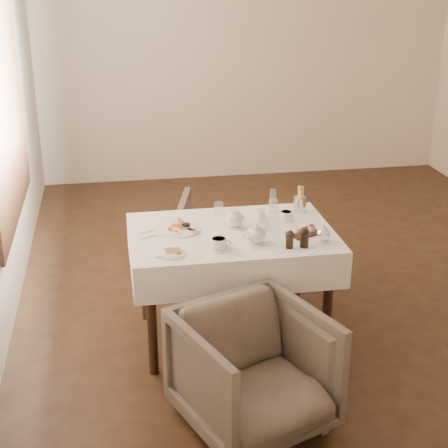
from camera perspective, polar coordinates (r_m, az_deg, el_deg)
room at (r=5.00m, az=-18.05°, el=11.58°), size 5.00×5.00×5.00m
table at (r=4.35m, az=0.63°, el=-2.05°), size 1.28×0.88×0.75m
armchair_near at (r=3.70m, az=2.49°, el=-12.15°), size 0.93×0.94×0.66m
armchair_far at (r=5.20m, az=0.34°, el=-1.50°), size 0.88×0.89×0.68m
breakfast_plate at (r=4.33m, az=-3.82°, el=-0.37°), size 0.28×0.28×0.03m
side_plate at (r=3.99m, az=-4.47°, el=-2.46°), size 0.18×0.17×0.02m
teapot_centre at (r=4.35m, az=0.85°, el=0.55°), size 0.20×0.18×0.13m
teapot_front at (r=4.11m, az=2.66°, el=-0.76°), size 0.20×0.18×0.13m
creamer at (r=4.48m, az=3.10°, el=0.79°), size 0.08×0.08×0.07m
teacup_near at (r=4.04m, az=-0.44°, el=-1.69°), size 0.14×0.14×0.07m
teacup_far at (r=4.49m, az=5.19°, el=0.66°), size 0.12×0.12×0.06m
glass_left at (r=4.56m, az=-0.45°, el=1.29°), size 0.08×0.08×0.09m
glass_mid at (r=4.30m, az=3.35°, el=0.08°), size 0.08×0.08×0.10m
glass_right at (r=4.60m, az=4.13°, el=1.48°), size 0.09×0.09×0.09m
condiment_board at (r=4.28m, az=6.62°, el=-0.65°), size 0.23×0.19×0.05m
pepper_mill_left at (r=4.06m, az=5.48°, el=-1.29°), size 0.06×0.06×0.11m
pepper_mill_right at (r=4.08m, az=6.71°, el=-1.10°), size 0.08×0.08×0.12m
silver_pot at (r=4.18m, az=8.25°, el=-0.76°), size 0.12×0.10×0.11m
fries_cup at (r=4.64m, az=6.32°, el=1.98°), size 0.09×0.09×0.18m
cutlery_fork at (r=4.33m, az=-5.79°, el=-0.54°), size 0.20×0.09×0.00m
cutlery_knife at (r=4.25m, az=-5.90°, el=-1.01°), size 0.17×0.09×0.00m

